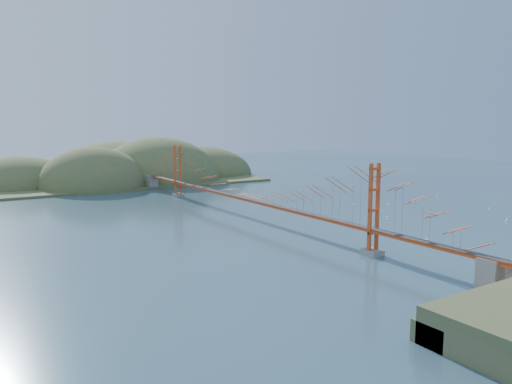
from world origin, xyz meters
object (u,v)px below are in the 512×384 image
bridge (247,178)px  fort (510,288)px  sailboat_0 (384,231)px  sailboat_2 (507,220)px  sailboat_1 (388,205)px

bridge → fort: bridge is taller
sailboat_0 → sailboat_2: (24.13, -5.26, 0.01)m
bridge → fort: 48.40m
fort → bridge: bearing=90.5°
sailboat_1 → sailboat_2: 22.59m
fort → sailboat_2: 40.71m
bridge → fort: bearing=-89.5°
sailboat_1 → sailboat_2: bearing=-77.9°
bridge → sailboat_0: 25.37m
bridge → sailboat_0: (11.15, -21.73, -6.87)m
fort → sailboat_0: (10.75, 26.25, -0.53)m
fort → sailboat_0: 28.37m
fort → sailboat_2: (34.88, 21.00, -0.51)m
sailboat_1 → sailboat_0: sailboat_1 is taller
sailboat_2 → sailboat_1: bearing=102.1°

